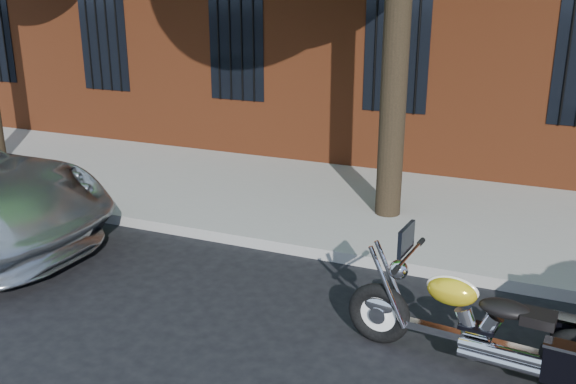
% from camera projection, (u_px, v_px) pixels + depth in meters
% --- Properties ---
extents(ground, '(120.00, 120.00, 0.00)m').
position_uv_depth(ground, '(275.00, 305.00, 6.97)').
color(ground, black).
rests_on(ground, ground).
extents(curb, '(40.00, 0.16, 0.15)m').
position_uv_depth(curb, '(319.00, 252.00, 8.15)').
color(curb, gray).
rests_on(curb, ground).
extents(sidewalk, '(40.00, 3.60, 0.15)m').
position_uv_depth(sidewalk, '(361.00, 206.00, 9.80)').
color(sidewalk, gray).
rests_on(sidewalk, ground).
extents(motorcycle, '(2.45, 0.85, 1.26)m').
position_uv_depth(motorcycle, '(486.00, 330.00, 5.66)').
color(motorcycle, black).
rests_on(motorcycle, ground).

